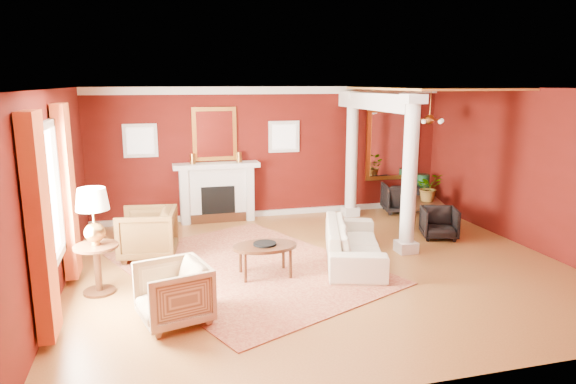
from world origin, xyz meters
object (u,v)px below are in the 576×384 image
object	(u,v)px
armchair_stripe	(173,290)
sofa	(354,236)
coffee_table	(265,248)
side_table	(94,223)
dining_table	(424,206)
armchair_leopard	(147,231)

from	to	relation	value
armchair_stripe	sofa	bearing A→B (deg)	101.79
coffee_table	side_table	size ratio (longest dim) A/B	0.65
sofa	dining_table	size ratio (longest dim) A/B	1.65
armchair_leopard	coffee_table	bearing A→B (deg)	60.49
sofa	side_table	distance (m)	4.13
sofa	coffee_table	bearing A→B (deg)	117.64
sofa	armchair_stripe	bearing A→B (deg)	134.23
coffee_table	dining_table	world-z (taller)	dining_table
side_table	dining_table	world-z (taller)	side_table
sofa	dining_table	world-z (taller)	sofa
sofa	coffee_table	distance (m)	1.63
armchair_leopard	armchair_stripe	distance (m)	2.64
sofa	armchair_leopard	size ratio (longest dim) A/B	2.37
armchair_stripe	armchair_leopard	bearing A→B (deg)	172.11
coffee_table	dining_table	distance (m)	4.55
sofa	armchair_stripe	distance (m)	3.42
sofa	dining_table	distance (m)	3.05
coffee_table	sofa	bearing A→B (deg)	10.00
side_table	dining_table	distance (m)	6.86
sofa	armchair_leopard	world-z (taller)	armchair_leopard
sofa	armchair_leopard	bearing A→B (deg)	89.73
sofa	armchair_leopard	xyz separation A→B (m)	(-3.38, 1.09, 0.03)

